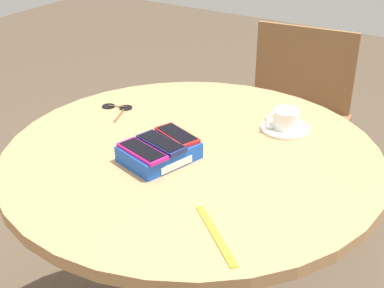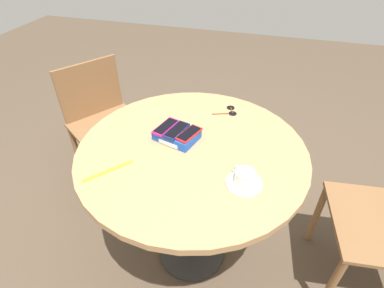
# 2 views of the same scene
# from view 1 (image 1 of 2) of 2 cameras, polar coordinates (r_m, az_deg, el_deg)

# --- Properties ---
(round_table) EXTENTS (0.98, 0.98, 0.78)m
(round_table) POSITION_cam_1_polar(r_m,az_deg,el_deg) (1.44, 0.00, -4.71)
(round_table) COLOR #2D2D2D
(round_table) RESTS_ON ground_plane
(phone_box) EXTENTS (0.21, 0.18, 0.04)m
(phone_box) POSITION_cam_1_polar(r_m,az_deg,el_deg) (1.33, -3.51, -0.89)
(phone_box) COLOR blue
(phone_box) RESTS_ON round_table
(phone_magenta) EXTENTS (0.09, 0.15, 0.01)m
(phone_magenta) POSITION_cam_1_polar(r_m,az_deg,el_deg) (1.29, -5.34, -0.75)
(phone_magenta) COLOR #D11975
(phone_magenta) RESTS_ON phone_box
(phone_navy) EXTENTS (0.09, 0.14, 0.01)m
(phone_navy) POSITION_cam_1_polar(r_m,az_deg,el_deg) (1.32, -3.32, 0.12)
(phone_navy) COLOR navy
(phone_navy) RESTS_ON phone_box
(phone_red) EXTENTS (0.09, 0.14, 0.01)m
(phone_red) POSITION_cam_1_polar(r_m,az_deg,el_deg) (1.36, -1.62, 0.97)
(phone_red) COLOR red
(phone_red) RESTS_ON phone_box
(saucer) EXTENTS (0.14, 0.14, 0.01)m
(saucer) POSITION_cam_1_polar(r_m,az_deg,el_deg) (1.51, 9.89, 1.67)
(saucer) COLOR white
(saucer) RESTS_ON round_table
(coffee_cup) EXTENTS (0.09, 0.08, 0.05)m
(coffee_cup) POSITION_cam_1_polar(r_m,az_deg,el_deg) (1.50, 9.89, 2.70)
(coffee_cup) COLOR white
(coffee_cup) RESTS_ON saucer
(lanyard_strap) EXTENTS (0.14, 0.17, 0.00)m
(lanyard_strap) POSITION_cam_1_polar(r_m,az_deg,el_deg) (1.08, 2.55, -9.62)
(lanyard_strap) COLOR yellow
(lanyard_strap) RESTS_ON round_table
(sunglasses) EXTENTS (0.12, 0.11, 0.01)m
(sunglasses) POSITION_cam_1_polar(r_m,az_deg,el_deg) (1.63, -7.96, 3.83)
(sunglasses) COLOR black
(sunglasses) RESTS_ON round_table
(chair_near_window) EXTENTS (0.51, 0.51, 0.82)m
(chair_near_window) POSITION_cam_1_polar(r_m,az_deg,el_deg) (2.33, 10.41, 2.43)
(chair_near_window) COLOR brown
(chair_near_window) RESTS_ON ground_plane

